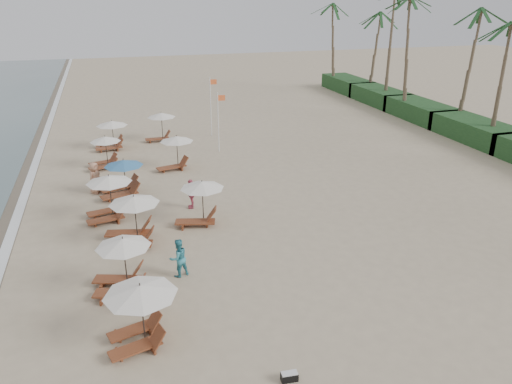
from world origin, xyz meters
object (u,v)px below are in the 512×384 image
object	(u,v)px
beachgoer_far_b	(95,178)
duffel_bag	(289,376)
beachgoer_near	(155,299)
lounger_station_5	(103,152)
inland_station_0	(199,200)
beachgoer_mid_a	(178,258)
lounger_station_3	(107,197)
flag_pole_near	(219,119)
lounger_station_0	(137,311)
lounger_station_1	(120,266)
beachgoer_far_a	(191,194)
inland_station_2	(160,124)
lounger_station_4	(120,179)
lounger_station_2	(130,222)
inland_station_1	(174,150)
lounger_station_6	(110,135)

from	to	relation	value
beachgoer_far_b	duffel_bag	world-z (taller)	beachgoer_far_b
beachgoer_near	duffel_bag	distance (m)	5.73
lounger_station_5	inland_station_0	bearing A→B (deg)	-67.06
beachgoer_mid_a	duffel_bag	bearing A→B (deg)	88.72
lounger_station_3	flag_pole_near	xyz separation A→B (m)	(8.22, 9.95, 1.20)
beachgoer_near	beachgoer_far_b	xyz separation A→B (m)	(-2.04, 13.26, 0.19)
lounger_station_0	lounger_station_5	distance (m)	19.23
lounger_station_1	lounger_station_5	distance (m)	15.79
beachgoer_far_a	lounger_station_1	bearing A→B (deg)	-21.30
inland_station_0	beachgoer_far_b	bearing A→B (deg)	130.05
lounger_station_1	inland_station_2	xyz separation A→B (m)	(4.06, 21.34, 0.28)
lounger_station_4	inland_station_0	xyz separation A→B (m)	(3.64, -5.18, 0.34)
lounger_station_2	beachgoer_far_a	xyz separation A→B (m)	(3.44, 3.35, -0.30)
lounger_station_5	beachgoer_near	xyz separation A→B (m)	(1.46, -17.83, -0.34)
inland_station_0	lounger_station_0	bearing A→B (deg)	-113.24
inland_station_1	flag_pole_near	world-z (taller)	flag_pole_near
beachgoer_near	duffel_bag	bearing A→B (deg)	-79.21
inland_station_2	beachgoer_far_b	world-z (taller)	inland_station_2
duffel_bag	lounger_station_3	bearing A→B (deg)	109.88
lounger_station_0	beachgoer_far_a	size ratio (longest dim) A/B	1.53
inland_station_1	beachgoer_mid_a	xyz separation A→B (m)	(-1.82, -13.57, -0.53)
beachgoer_mid_a	duffel_bag	size ratio (longest dim) A/B	3.12
duffel_bag	lounger_station_6	bearing A→B (deg)	99.45
beachgoer_mid_a	lounger_station_0	bearing A→B (deg)	44.67
lounger_station_3	lounger_station_1	bearing A→B (deg)	-87.54
lounger_station_4	lounger_station_5	bearing A→B (deg)	98.85
beachgoer_far_b	lounger_station_4	bearing A→B (deg)	-85.79
lounger_station_1	duffel_bag	world-z (taller)	lounger_station_1
lounger_station_0	beachgoer_far_b	distance (m)	14.72
beachgoer_far_a	duffel_bag	xyz separation A→B (m)	(0.54, -13.90, -0.69)
lounger_station_6	duffel_bag	bearing A→B (deg)	-80.55
lounger_station_2	lounger_station_4	world-z (taller)	lounger_station_2
beachgoer_near	flag_pole_near	world-z (taller)	flag_pole_near
beachgoer_mid_a	beachgoer_far_b	size ratio (longest dim) A/B	0.89
flag_pole_near	beachgoer_far_a	bearing A→B (deg)	-111.43
lounger_station_1	lounger_station_6	distance (m)	20.18
lounger_station_1	inland_station_1	xyz separation A→B (m)	(4.18, 14.08, 0.24)
flag_pole_near	beachgoer_far_b	bearing A→B (deg)	-146.32
lounger_station_0	inland_station_0	xyz separation A→B (m)	(3.70, 8.63, 0.04)
lounger_station_3	beachgoer_far_b	size ratio (longest dim) A/B	1.37
beachgoer_near	flag_pole_near	bearing A→B (deg)	42.98
inland_station_0	duffel_bag	bearing A→B (deg)	-87.53
beachgoer_near	beachgoer_far_a	distance (m)	9.89
lounger_station_2	beachgoer_far_b	distance (m)	7.36
lounger_station_3	duffel_bag	world-z (taller)	lounger_station_3
beachgoer_far_b	inland_station_1	bearing A→B (deg)	-25.99
inland_station_1	beachgoer_far_a	distance (m)	6.72
lounger_station_2	beachgoer_mid_a	distance (m)	3.92
beachgoer_mid_a	beachgoer_far_a	xyz separation A→B (m)	(1.74, 6.87, -0.01)
inland_station_0	beachgoer_near	size ratio (longest dim) A/B	1.84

